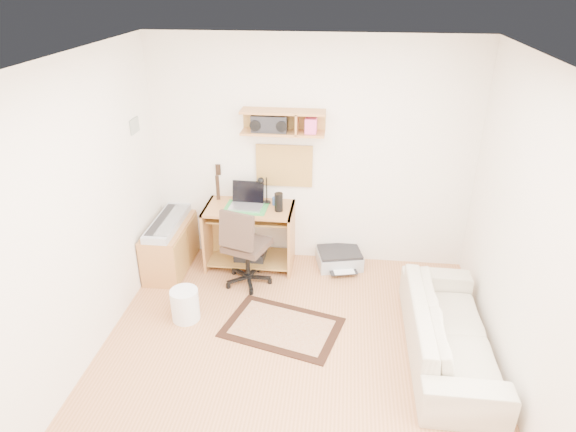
# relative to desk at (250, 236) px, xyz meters

# --- Properties ---
(floor) EXTENTS (3.60, 4.00, 0.01)m
(floor) POSITION_rel_desk_xyz_m (0.67, -1.73, -0.38)
(floor) COLOR tan
(floor) RESTS_ON ground
(ceiling) EXTENTS (3.60, 4.00, 0.01)m
(ceiling) POSITION_rel_desk_xyz_m (0.67, -1.73, 2.23)
(ceiling) COLOR white
(ceiling) RESTS_ON ground
(back_wall) EXTENTS (3.60, 0.01, 2.60)m
(back_wall) POSITION_rel_desk_xyz_m (0.67, 0.28, 0.93)
(back_wall) COLOR white
(back_wall) RESTS_ON ground
(left_wall) EXTENTS (0.01, 4.00, 2.60)m
(left_wall) POSITION_rel_desk_xyz_m (-1.13, -1.73, 0.93)
(left_wall) COLOR white
(left_wall) RESTS_ON ground
(right_wall) EXTENTS (0.01, 4.00, 2.60)m
(right_wall) POSITION_rel_desk_xyz_m (2.48, -1.73, 0.93)
(right_wall) COLOR white
(right_wall) RESTS_ON ground
(wall_shelf) EXTENTS (0.90, 0.25, 0.26)m
(wall_shelf) POSITION_rel_desk_xyz_m (0.37, 0.15, 1.32)
(wall_shelf) COLOR #C07F43
(wall_shelf) RESTS_ON back_wall
(cork_board) EXTENTS (0.64, 0.03, 0.49)m
(cork_board) POSITION_rel_desk_xyz_m (0.37, 0.25, 0.79)
(cork_board) COLOR tan
(cork_board) RESTS_ON back_wall
(wall_photo) EXTENTS (0.02, 0.20, 0.15)m
(wall_photo) POSITION_rel_desk_xyz_m (-1.11, -0.23, 1.34)
(wall_photo) COLOR #4C8CBF
(wall_photo) RESTS_ON left_wall
(desk) EXTENTS (1.00, 0.55, 0.75)m
(desk) POSITION_rel_desk_xyz_m (0.00, 0.00, 0.00)
(desk) COLOR #C07F43
(desk) RESTS_ON floor
(laptop) EXTENTS (0.37, 0.37, 0.28)m
(laptop) POSITION_rel_desk_xyz_m (-0.03, -0.02, 0.51)
(laptop) COLOR silver
(laptop) RESTS_ON desk
(speaker) EXTENTS (0.09, 0.09, 0.21)m
(speaker) POSITION_rel_desk_xyz_m (0.35, -0.05, 0.48)
(speaker) COLOR black
(speaker) RESTS_ON desk
(desk_lamp) EXTENTS (0.11, 0.11, 0.33)m
(desk_lamp) POSITION_rel_desk_xyz_m (0.18, 0.14, 0.54)
(desk_lamp) COLOR black
(desk_lamp) RESTS_ON desk
(pencil_cup) EXTENTS (0.06, 0.06, 0.09)m
(pencil_cup) POSITION_rel_desk_xyz_m (0.28, 0.10, 0.42)
(pencil_cup) COLOR #325598
(pencil_cup) RESTS_ON desk
(boombox) EXTENTS (0.38, 0.17, 0.20)m
(boombox) POSITION_rel_desk_xyz_m (0.23, 0.15, 1.30)
(boombox) COLOR black
(boombox) RESTS_ON wall_shelf
(rug) EXTENTS (1.24, 0.99, 0.01)m
(rug) POSITION_rel_desk_xyz_m (0.52, -1.13, -0.37)
(rug) COLOR #C9B387
(rug) RESTS_ON floor
(task_chair) EXTENTS (0.61, 0.61, 0.95)m
(task_chair) POSITION_rel_desk_xyz_m (0.04, -0.38, 0.10)
(task_chair) COLOR #3C2D23
(task_chair) RESTS_ON floor
(cabinet) EXTENTS (0.40, 0.90, 0.55)m
(cabinet) POSITION_rel_desk_xyz_m (-0.91, -0.18, -0.10)
(cabinet) COLOR #C07F43
(cabinet) RESTS_ON floor
(music_keyboard) EXTENTS (0.28, 0.90, 0.08)m
(music_keyboard) POSITION_rel_desk_xyz_m (-0.91, -0.18, 0.21)
(music_keyboard) COLOR #B2B5BA
(music_keyboard) RESTS_ON cabinet
(guitar) EXTENTS (0.35, 0.26, 1.16)m
(guitar) POSITION_rel_desk_xyz_m (-0.39, 0.13, 0.21)
(guitar) COLOR #B68238
(guitar) RESTS_ON floor
(waste_basket) EXTENTS (0.30, 0.30, 0.33)m
(waste_basket) POSITION_rel_desk_xyz_m (-0.46, -1.10, -0.21)
(waste_basket) COLOR white
(waste_basket) RESTS_ON floor
(printer) EXTENTS (0.58, 0.50, 0.19)m
(printer) POSITION_rel_desk_xyz_m (1.05, 0.09, -0.29)
(printer) COLOR #A5A8AA
(printer) RESTS_ON floor
(sofa) EXTENTS (0.52, 1.79, 0.70)m
(sofa) POSITION_rel_desk_xyz_m (2.05, -1.32, -0.02)
(sofa) COLOR beige
(sofa) RESTS_ON floor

